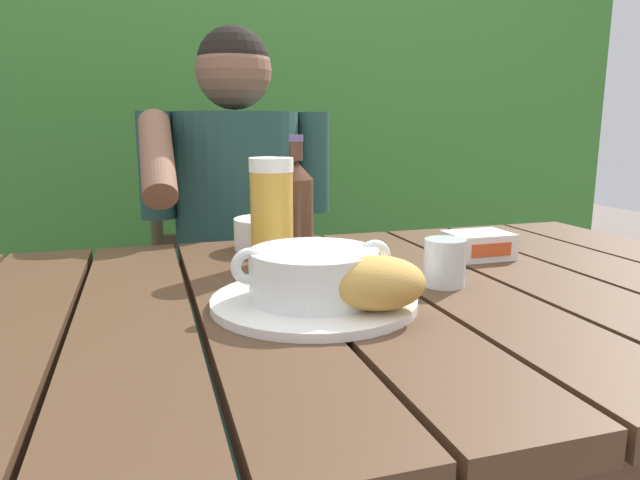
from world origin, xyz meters
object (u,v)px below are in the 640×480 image
at_px(beer_glass, 272,212).
at_px(diner_bowl, 268,233).
at_px(serving_plate, 314,301).
at_px(butter_tub, 478,245).
at_px(water_glass_small, 445,262).
at_px(bread_roll, 377,283).
at_px(beer_bottle, 297,208).
at_px(table_knife, 398,281).
at_px(chair_near_diner, 232,297).
at_px(soup_bowl, 314,272).
at_px(person_eating, 240,227).

distance_m(beer_glass, diner_bowl, 0.16).
height_order(serving_plate, butter_tub, butter_tub).
distance_m(water_glass_small, butter_tub, 0.21).
bearing_deg(bread_roll, beer_bottle, 92.06).
xyz_separation_m(serving_plate, butter_tub, (0.37, 0.18, 0.02)).
xyz_separation_m(serving_plate, table_knife, (0.16, 0.07, -0.00)).
xyz_separation_m(beer_glass, beer_bottle, (0.05, 0.04, -0.00)).
height_order(chair_near_diner, serving_plate, chair_near_diner).
height_order(chair_near_diner, soup_bowl, chair_near_diner).
xyz_separation_m(soup_bowl, beer_bottle, (0.05, 0.28, 0.05)).
bearing_deg(chair_near_diner, serving_plate, -91.02).
bearing_deg(diner_bowl, chair_near_diner, 90.00).
height_order(beer_bottle, diner_bowl, beer_bottle).
bearing_deg(chair_near_diner, diner_bowl, -90.00).
xyz_separation_m(chair_near_diner, bread_roll, (0.05, -0.99, 0.31)).
bearing_deg(beer_glass, table_knife, -46.20).
height_order(beer_bottle, table_knife, beer_bottle).
height_order(chair_near_diner, butter_tub, chair_near_diner).
distance_m(serving_plate, bread_roll, 0.10).
bearing_deg(chair_near_diner, water_glass_small, -76.97).
bearing_deg(water_glass_small, table_knife, 152.57).
relative_size(chair_near_diner, serving_plate, 3.41).
bearing_deg(beer_bottle, person_eating, 94.70).
xyz_separation_m(chair_near_diner, serving_plate, (-0.02, -0.92, 0.27)).
distance_m(chair_near_diner, table_knife, 0.90).
relative_size(person_eating, soup_bowl, 5.36).
bearing_deg(beer_bottle, beer_glass, -144.34).
distance_m(butter_tub, table_knife, 0.24).
xyz_separation_m(chair_near_diner, soup_bowl, (-0.02, -0.92, 0.31)).
height_order(beer_glass, water_glass_small, beer_glass).
bearing_deg(chair_near_diner, beer_glass, -91.80).
height_order(serving_plate, water_glass_small, water_glass_small).
relative_size(person_eating, beer_glass, 6.41).
bearing_deg(soup_bowl, chair_near_diner, 88.98).
height_order(person_eating, table_knife, person_eating).
bearing_deg(beer_bottle, serving_plate, -100.11).
xyz_separation_m(bread_roll, water_glass_small, (0.16, 0.11, -0.01)).
bearing_deg(diner_bowl, soup_bowl, -92.46).
bearing_deg(soup_bowl, butter_tub, 26.26).
xyz_separation_m(bread_roll, table_knife, (0.10, 0.14, -0.04)).
bearing_deg(chair_near_diner, bread_roll, -87.35).
height_order(beer_glass, butter_tub, beer_glass).
distance_m(beer_glass, water_glass_small, 0.31).
xyz_separation_m(person_eating, water_glass_small, (0.21, -0.68, 0.05)).
bearing_deg(table_knife, diner_bowl, 114.38).
height_order(chair_near_diner, diner_bowl, chair_near_diner).
relative_size(table_knife, diner_bowl, 1.27).
bearing_deg(serving_plate, water_glass_small, 9.46).
bearing_deg(water_glass_small, person_eating, 106.92).
bearing_deg(soup_bowl, water_glass_small, 9.46).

